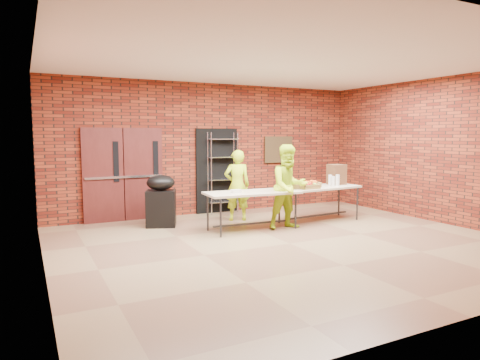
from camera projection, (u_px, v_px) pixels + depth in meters
name	position (u px, v px, depth m)	size (l,w,h in m)	color
room	(291.00, 154.00, 7.50)	(8.08, 7.08, 3.28)	brown
double_doors	(124.00, 174.00, 9.62)	(1.78, 0.12, 2.10)	#471714
dark_doorway	(217.00, 171.00, 10.67)	(1.10, 0.06, 2.10)	black
bronze_plaque	(278.00, 150.00, 11.42)	(0.85, 0.04, 0.70)	#3D2C18
wire_rack	(223.00, 173.00, 10.60)	(0.74, 0.25, 2.00)	#ACACB3
table_left	(252.00, 195.00, 8.72)	(1.97, 0.93, 0.79)	tan
table_right	(319.00, 189.00, 9.63)	(1.97, 0.95, 0.78)	tan
basket_bananas	(290.00, 185.00, 9.27)	(0.48, 0.37, 0.15)	olive
basket_oranges	(309.00, 184.00, 9.52)	(0.45, 0.35, 0.14)	olive
basket_apples	(309.00, 186.00, 9.23)	(0.41, 0.32, 0.13)	olive
muffin_tray	(285.00, 188.00, 8.95)	(0.37, 0.37, 0.09)	#154412
napkin_box	(236.00, 191.00, 8.53)	(0.20, 0.13, 0.07)	silver
coffee_dispenser	(337.00, 174.00, 10.00)	(0.36, 0.32, 0.47)	#53301C
cup_stack_front	(333.00, 181.00, 9.68)	(0.07, 0.07, 0.22)	silver
cup_stack_mid	(338.00, 180.00, 9.65)	(0.09, 0.09, 0.27)	silver
cup_stack_back	(330.00, 180.00, 9.80)	(0.08, 0.08, 0.25)	silver
covered_grill	(161.00, 201.00, 9.08)	(0.75, 0.69, 1.10)	black
volunteer_woman	(237.00, 185.00, 9.68)	(0.59, 0.38, 1.61)	#AED517
volunteer_man	(289.00, 187.00, 8.83)	(0.85, 0.66, 1.75)	#AED517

